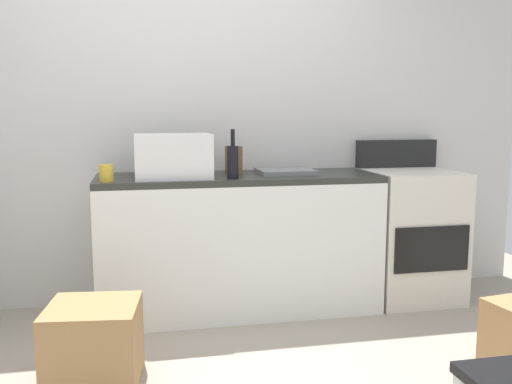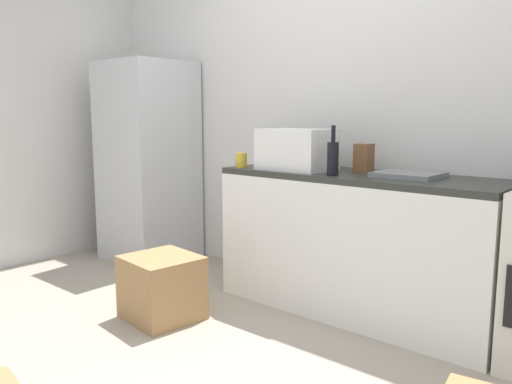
{
  "view_description": "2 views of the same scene",
  "coord_description": "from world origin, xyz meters",
  "px_view_note": "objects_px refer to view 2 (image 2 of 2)",
  "views": [
    {
      "loc": [
        -0.32,
        -2.33,
        1.3
      ],
      "look_at": [
        0.3,
        0.66,
        0.86
      ],
      "focal_mm": 39.21,
      "sensor_mm": 36.0,
      "label": 1
    },
    {
      "loc": [
        1.86,
        -1.61,
        1.26
      ],
      "look_at": [
        -0.14,
        0.73,
        0.79
      ],
      "focal_mm": 35.75,
      "sensor_mm": 36.0,
      "label": 2
    }
  ],
  "objects_px": {
    "microwave": "(297,149)",
    "cardboard_box_large": "(162,287)",
    "wine_bottle": "(333,157)",
    "knife_block": "(364,158)",
    "refrigerator": "(148,162)",
    "coffee_mug": "(241,160)"
  },
  "relations": [
    {
      "from": "microwave",
      "to": "cardboard_box_large",
      "type": "height_order",
      "value": "microwave"
    },
    {
      "from": "microwave",
      "to": "coffee_mug",
      "type": "xyz_separation_m",
      "value": [
        -0.39,
        -0.12,
        -0.09
      ]
    },
    {
      "from": "microwave",
      "to": "coffee_mug",
      "type": "height_order",
      "value": "microwave"
    },
    {
      "from": "wine_bottle",
      "to": "knife_block",
      "type": "distance_m",
      "value": 0.29
    },
    {
      "from": "wine_bottle",
      "to": "knife_block",
      "type": "height_order",
      "value": "wine_bottle"
    },
    {
      "from": "microwave",
      "to": "refrigerator",
      "type": "bearing_deg",
      "value": 178.81
    },
    {
      "from": "microwave",
      "to": "coffee_mug",
      "type": "bearing_deg",
      "value": -163.46
    },
    {
      "from": "cardboard_box_large",
      "to": "refrigerator",
      "type": "bearing_deg",
      "value": 144.96
    },
    {
      "from": "coffee_mug",
      "to": "cardboard_box_large",
      "type": "relative_size",
      "value": 0.24
    },
    {
      "from": "wine_bottle",
      "to": "knife_block",
      "type": "bearing_deg",
      "value": 79.48
    },
    {
      "from": "knife_block",
      "to": "coffee_mug",
      "type": "bearing_deg",
      "value": -160.51
    },
    {
      "from": "knife_block",
      "to": "microwave",
      "type": "bearing_deg",
      "value": -157.75
    },
    {
      "from": "refrigerator",
      "to": "coffee_mug",
      "type": "relative_size",
      "value": 17.07
    },
    {
      "from": "wine_bottle",
      "to": "cardboard_box_large",
      "type": "bearing_deg",
      "value": -139.21
    },
    {
      "from": "microwave",
      "to": "cardboard_box_large",
      "type": "xyz_separation_m",
      "value": [
        -0.44,
        -0.8,
        -0.84
      ]
    },
    {
      "from": "refrigerator",
      "to": "microwave",
      "type": "distance_m",
      "value": 1.64
    },
    {
      "from": "knife_block",
      "to": "cardboard_box_large",
      "type": "xyz_separation_m",
      "value": [
        -0.84,
        -0.97,
        -0.79
      ]
    },
    {
      "from": "microwave",
      "to": "wine_bottle",
      "type": "xyz_separation_m",
      "value": [
        0.35,
        -0.12,
        -0.03
      ]
    },
    {
      "from": "refrigerator",
      "to": "wine_bottle",
      "type": "xyz_separation_m",
      "value": [
        1.98,
        -0.15,
        0.16
      ]
    },
    {
      "from": "knife_block",
      "to": "refrigerator",
      "type": "bearing_deg",
      "value": -176.3
    },
    {
      "from": "refrigerator",
      "to": "knife_block",
      "type": "relative_size",
      "value": 9.49
    },
    {
      "from": "wine_bottle",
      "to": "cardboard_box_large",
      "type": "distance_m",
      "value": 1.32
    }
  ]
}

